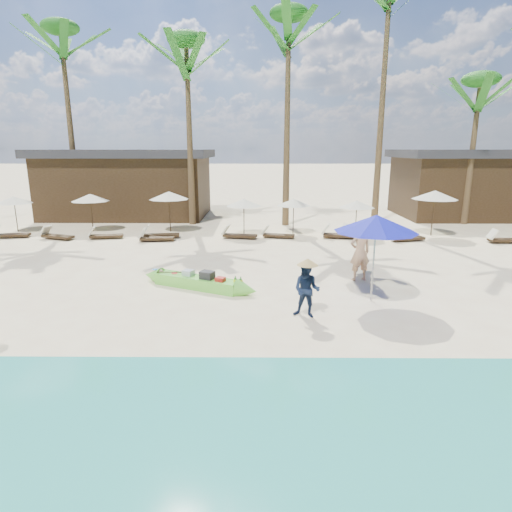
{
  "coord_description": "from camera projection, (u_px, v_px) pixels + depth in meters",
  "views": [
    {
      "loc": [
        0.64,
        -10.83,
        4.35
      ],
      "look_at": [
        0.52,
        2.0,
        1.12
      ],
      "focal_mm": 30.0,
      "sensor_mm": 36.0,
      "label": 1
    }
  ],
  "objects": [
    {
      "name": "resort_parasol_5",
      "position": [
        244.0,
        203.0,
        21.7
      ],
      "size": [
        1.82,
        1.82,
        1.87
      ],
      "color": "#382616",
      "rests_on": "ground"
    },
    {
      "name": "lounger_5_left",
      "position": [
        154.0,
        237.0,
        20.63
      ],
      "size": [
        1.75,
        0.72,
        0.58
      ],
      "rotation": [
        0.0,
        0.0,
        0.12
      ],
      "color": "#382616",
      "rests_on": "ground"
    },
    {
      "name": "resort_parasol_8",
      "position": [
        435.0,
        195.0,
        21.59
      ],
      "size": [
        2.24,
        2.24,
        2.31
      ],
      "color": "#382616",
      "rests_on": "ground"
    },
    {
      "name": "lounger_9_left",
      "position": [
        504.0,
        239.0,
        20.26
      ],
      "size": [
        1.72,
        0.54,
        0.59
      ],
      "rotation": [
        0.0,
        0.0,
        -0.0
      ],
      "color": "#382616",
      "rests_on": "ground"
    },
    {
      "name": "resort_parasol_7",
      "position": [
        357.0,
        204.0,
        21.44
      ],
      "size": [
        1.78,
        1.78,
        1.83
      ],
      "color": "#382616",
      "rests_on": "ground"
    },
    {
      "name": "palm_2",
      "position": [
        63.0,
        60.0,
        24.05
      ],
      "size": [
        2.08,
        2.08,
        11.33
      ],
      "color": "brown",
      "rests_on": "ground"
    },
    {
      "name": "lounger_6_left",
      "position": [
        237.0,
        235.0,
        21.29
      ],
      "size": [
        1.82,
        0.9,
        0.59
      ],
      "rotation": [
        0.0,
        0.0,
        -0.21
      ],
      "color": "#382616",
      "rests_on": "ground"
    },
    {
      "name": "palm_5",
      "position": [
        388.0,
        24.0,
        22.82
      ],
      "size": [
        2.08,
        2.08,
        13.6
      ],
      "color": "brown",
      "rests_on": "ground"
    },
    {
      "name": "lounger_6_right",
      "position": [
        276.0,
        234.0,
        21.41
      ],
      "size": [
        1.7,
        0.84,
        0.55
      ],
      "rotation": [
        0.0,
        0.0,
        -0.22
      ],
      "color": "#382616",
      "rests_on": "ground"
    },
    {
      "name": "palm_3",
      "position": [
        187.0,
        69.0,
        23.35
      ],
      "size": [
        2.08,
        2.08,
        10.52
      ],
      "color": "brown",
      "rests_on": "ground"
    },
    {
      "name": "pavilion_east",
      "position": [
        464.0,
        183.0,
        27.89
      ],
      "size": [
        8.8,
        6.6,
        4.3
      ],
      "color": "#382616",
      "rests_on": "ground"
    },
    {
      "name": "blue_umbrella",
      "position": [
        376.0,
        223.0,
        12.06
      ],
      "size": [
        2.37,
        2.37,
        2.55
      ],
      "color": "#99999E",
      "rests_on": "ground"
    },
    {
      "name": "resort_parasol_3",
      "position": [
        90.0,
        198.0,
        22.82
      ],
      "size": [
        1.95,
        1.95,
        2.01
      ],
      "color": "#382616",
      "rests_on": "ground"
    },
    {
      "name": "lounger_7_left",
      "position": [
        339.0,
        234.0,
        21.3
      ],
      "size": [
        1.97,
        0.94,
        0.64
      ],
      "rotation": [
        0.0,
        0.0,
        -0.2
      ],
      "color": "#382616",
      "rests_on": "ground"
    },
    {
      "name": "resort_parasol_2",
      "position": [
        14.0,
        200.0,
        22.65
      ],
      "size": [
        1.85,
        1.85,
        1.9
      ],
      "color": "#382616",
      "rests_on": "ground"
    },
    {
      "name": "green_canoe",
      "position": [
        197.0,
        282.0,
        13.72
      ],
      "size": [
        4.39,
        2.26,
        0.6
      ],
      "rotation": [
        0.0,
        0.0,
        -0.43
      ],
      "color": "#6CDA42",
      "rests_on": "ground"
    },
    {
      "name": "palm_6",
      "position": [
        479.0,
        99.0,
        23.82
      ],
      "size": [
        2.08,
        2.08,
        8.51
      ],
      "color": "brown",
      "rests_on": "ground"
    },
    {
      "name": "pavilion_west",
      "position": [
        129.0,
        183.0,
        28.08
      ],
      "size": [
        10.8,
        6.6,
        4.3
      ],
      "color": "#382616",
      "rests_on": "ground"
    },
    {
      "name": "tourist",
      "position": [
        360.0,
        252.0,
        14.34
      ],
      "size": [
        0.8,
        0.61,
        1.96
      ],
      "primitive_type": "imported",
      "rotation": [
        0.0,
        0.0,
        3.36
      ],
      "color": "tan",
      "rests_on": "ground"
    },
    {
      "name": "vendor_green",
      "position": [
        307.0,
        290.0,
        11.23
      ],
      "size": [
        0.87,
        0.78,
        1.48
      ],
      "primitive_type": "imported",
      "rotation": [
        0.0,
        0.0,
        -0.36
      ],
      "color": "#16223D",
      "rests_on": "ground"
    },
    {
      "name": "wet_sand_strip",
      "position": [
        219.0,
        433.0,
        6.72
      ],
      "size": [
        240.0,
        4.5,
        0.01
      ],
      "primitive_type": "cube",
      "color": "tan",
      "rests_on": "ground"
    },
    {
      "name": "palm_4",
      "position": [
        288.0,
        51.0,
        22.84
      ],
      "size": [
        2.08,
        2.08,
        11.7
      ],
      "color": "brown",
      "rests_on": "ground"
    },
    {
      "name": "resort_parasol_6",
      "position": [
        294.0,
        202.0,
        22.18
      ],
      "size": [
        1.77,
        1.77,
        1.83
      ],
      "color": "#382616",
      "rests_on": "ground"
    },
    {
      "name": "lounger_4_right",
      "position": [
        159.0,
        234.0,
        21.3
      ],
      "size": [
        1.88,
        0.82,
        0.62
      ],
      "rotation": [
        0.0,
        0.0,
        0.15
      ],
      "color": "#382616",
      "rests_on": "ground"
    },
    {
      "name": "lounger_3_right",
      "position": [
        56.0,
        235.0,
        21.13
      ],
      "size": [
        1.78,
        1.05,
        0.58
      ],
      "rotation": [
        0.0,
        0.0,
        -0.33
      ],
      "color": "#382616",
      "rests_on": "ground"
    },
    {
      "name": "lounger_4_left",
      "position": [
        104.0,
        235.0,
        21.22
      ],
      "size": [
        1.71,
        0.8,
        0.56
      ],
      "rotation": [
        0.0,
        0.0,
        0.19
      ],
      "color": "#382616",
      "rests_on": "ground"
    },
    {
      "name": "lounger_7_right",
      "position": [
        355.0,
        233.0,
        21.58
      ],
      "size": [
        1.93,
        0.9,
        0.63
      ],
      "rotation": [
        0.0,
        0.0,
        0.19
      ],
      "color": "#382616",
      "rests_on": "ground"
    },
    {
      "name": "resort_parasol_4",
      "position": [
        169.0,
        195.0,
        22.64
      ],
      "size": [
        2.1,
        2.1,
        2.16
      ],
      "color": "#382616",
      "rests_on": "ground"
    },
    {
      "name": "ground",
      "position": [
        236.0,
        314.0,
        11.57
      ],
      "size": [
        240.0,
        240.0,
        0.0
      ],
      "primitive_type": "plane",
      "color": "#FFF1BC",
      "rests_on": "ground"
    },
    {
      "name": "lounger_3_left",
      "position": [
        9.0,
        234.0,
        21.41
      ],
      "size": [
        1.79,
        0.82,
        0.59
      ],
      "rotation": [
        0.0,
        0.0,
        0.17
      ],
      "color": "#382616",
      "rests_on": "ground"
    },
    {
      "name": "lounger_8_left",
      "position": [
        406.0,
        237.0,
        20.65
      ],
      "size": [
        1.75,
        0.88,
        0.57
      ],
      "rotation": [
        0.0,
        0.0,
        0.23
      ],
      "color": "#382616",
      "rests_on": "ground"
    }
  ]
}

